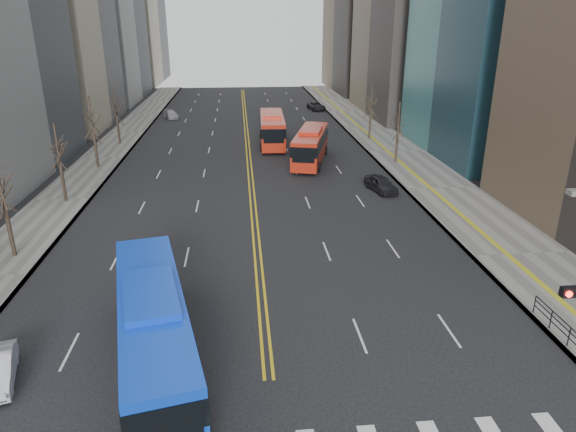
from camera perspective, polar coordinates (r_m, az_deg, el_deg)
The scene contains 11 objects.
sidewalk_right at distance 62.84m, azimuth 11.87°, elevation 7.05°, with size 7.00×130.00×0.15m, color slate.
sidewalk_left at distance 62.08m, azimuth -19.91°, elevation 6.08°, with size 5.00×130.00×0.15m, color slate.
centerline at distance 69.85m, azimuth -4.60°, elevation 8.75°, with size 0.55×100.00×0.01m.
pedestrian_railing at distance 28.19m, azimuth 28.81°, elevation -11.39°, with size 0.06×6.06×1.02m.
street_trees at distance 49.23m, azimuth -12.77°, elevation 8.94°, with size 35.20×47.20×7.60m.
blue_bus at distance 23.93m, azimuth -14.71°, elevation -11.82°, with size 5.57×13.52×3.82m.
red_bus_near at distance 56.56m, azimuth 2.53°, elevation 8.02°, with size 5.60×11.98×3.69m.
red_bus_far at distance 65.10m, azimuth -1.77°, elevation 9.84°, with size 3.41×12.43×3.88m.
car_dark_mid at distance 47.63m, azimuth 10.30°, elevation 3.55°, with size 1.69×4.21×1.43m, color black.
car_silver at distance 85.34m, azimuth -12.87°, elevation 10.93°, with size 1.68×4.13×1.20m, color #9D9DA2.
car_dark_far at distance 91.43m, azimuth 3.16°, elevation 12.10°, with size 2.27×4.91×1.37m, color black.
Camera 1 is at (-0.90, -13.28, 14.68)m, focal length 32.00 mm.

